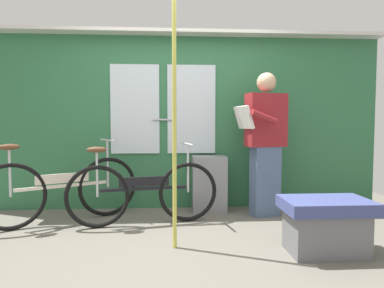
% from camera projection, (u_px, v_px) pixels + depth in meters
% --- Properties ---
extents(ground_plane, '(6.10, 4.21, 0.04)m').
position_uv_depth(ground_plane, '(183.00, 246.00, 2.92)').
color(ground_plane, '#666056').
extents(train_door_wall, '(5.10, 0.28, 2.19)m').
position_uv_depth(train_door_wall, '(179.00, 118.00, 4.14)').
color(train_door_wall, '#2D6B42').
rests_on(train_door_wall, ground_plane).
extents(bicycle_near_door, '(1.58, 0.48, 0.86)m').
position_uv_depth(bicycle_near_door, '(143.00, 192.00, 3.45)').
color(bicycle_near_door, black).
rests_on(bicycle_near_door, ground_plane).
extents(bicycle_leaning_behind, '(1.47, 0.87, 0.89)m').
position_uv_depth(bicycle_leaning_behind, '(62.00, 189.00, 3.51)').
color(bicycle_leaning_behind, black).
rests_on(bicycle_leaning_behind, ground_plane).
extents(passenger_reading_newspaper, '(0.61, 0.54, 1.65)m').
position_uv_depth(passenger_reading_newspaper, '(265.00, 141.00, 3.77)').
color(passenger_reading_newspaper, slate).
rests_on(passenger_reading_newspaper, ground_plane).
extents(trash_bin_by_wall, '(0.41, 0.28, 0.67)m').
position_uv_depth(trash_bin_by_wall, '(209.00, 184.00, 4.00)').
color(trash_bin_by_wall, gray).
rests_on(trash_bin_by_wall, ground_plane).
extents(handrail_pole, '(0.04, 0.04, 2.15)m').
position_uv_depth(handrail_pole, '(174.00, 122.00, 2.76)').
color(handrail_pole, '#C6C14C').
rests_on(handrail_pole, ground_plane).
extents(bench_seat_corner, '(0.70, 0.44, 0.45)m').
position_uv_depth(bench_seat_corner, '(326.00, 224.00, 2.69)').
color(bench_seat_corner, '#3D477F').
rests_on(bench_seat_corner, ground_plane).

